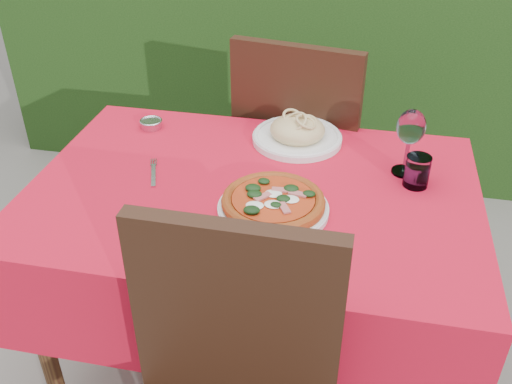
% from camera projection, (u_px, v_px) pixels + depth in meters
% --- Properties ---
extents(ground, '(60.00, 60.00, 0.00)m').
position_uv_depth(ground, '(253.00, 365.00, 2.02)').
color(ground, slate).
rests_on(ground, ground).
extents(dining_table, '(1.26, 0.86, 0.75)m').
position_uv_depth(dining_table, '(253.00, 230.00, 1.69)').
color(dining_table, '#4C3218').
rests_on(dining_table, ground).
extents(chair_far, '(0.53, 0.53, 1.01)m').
position_uv_depth(chair_far, '(302.00, 147.00, 2.15)').
color(chair_far, black).
rests_on(chair_far, ground).
extents(pizza_plate, '(0.34, 0.34, 0.06)m').
position_uv_depth(pizza_plate, '(273.00, 203.00, 1.49)').
color(pizza_plate, silver).
rests_on(pizza_plate, dining_table).
extents(pasta_plate, '(0.29, 0.29, 0.08)m').
position_uv_depth(pasta_plate, '(297.00, 133.00, 1.82)').
color(pasta_plate, white).
rests_on(pasta_plate, dining_table).
extents(water_glass, '(0.07, 0.07, 0.09)m').
position_uv_depth(water_glass, '(417.00, 173.00, 1.59)').
color(water_glass, silver).
rests_on(water_glass, dining_table).
extents(wine_glass, '(0.08, 0.08, 0.20)m').
position_uv_depth(wine_glass, '(411.00, 130.00, 1.59)').
color(wine_glass, silver).
rests_on(wine_glass, dining_table).
extents(fork, '(0.08, 0.17, 0.00)m').
position_uv_depth(fork, '(153.00, 175.00, 1.65)').
color(fork, '#B0B0B7').
rests_on(fork, dining_table).
extents(steel_ramekin, '(0.07, 0.07, 0.03)m').
position_uv_depth(steel_ramekin, '(151.00, 124.00, 1.91)').
color(steel_ramekin, silver).
rests_on(steel_ramekin, dining_table).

